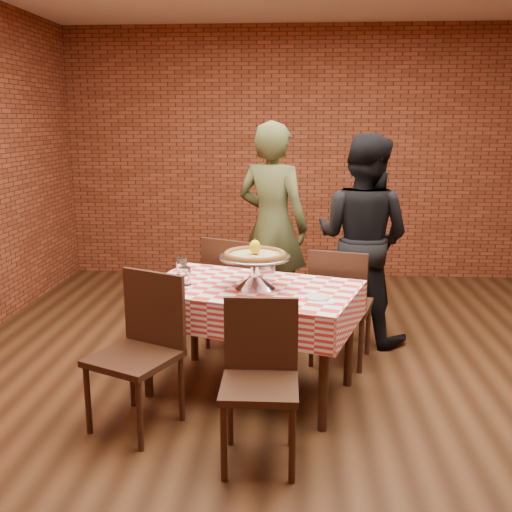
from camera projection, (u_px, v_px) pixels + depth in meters
name	position (u px, v px, depth m)	size (l,w,h in m)	color
ground	(300.00, 380.00, 4.24)	(6.00, 6.00, 0.00)	black
back_wall	(300.00, 155.00, 6.82)	(5.50, 5.50, 0.00)	#612917
table	(250.00, 340.00, 4.00)	(1.38, 0.83, 0.75)	#361D11
tablecloth	(250.00, 303.00, 3.94)	(1.42, 0.87, 0.24)	red
pizza_stand	(255.00, 272.00, 3.84)	(0.48, 0.48, 0.21)	silver
pizza	(255.00, 255.00, 3.82)	(0.41, 0.41, 0.03)	beige
lemon	(255.00, 247.00, 3.81)	(0.08, 0.08, 0.10)	yellow
water_glass_left	(185.00, 276.00, 3.92)	(0.08, 0.08, 0.12)	white
water_glass_right	(182.00, 266.00, 4.19)	(0.08, 0.08, 0.12)	white
side_plate	(317.00, 297.00, 3.65)	(0.16, 0.16, 0.01)	white
sweetener_packet_a	(324.00, 304.00, 3.53)	(0.05, 0.04, 0.01)	white
sweetener_packet_b	(330.00, 303.00, 3.54)	(0.05, 0.04, 0.01)	white
condiment_caddy	(267.00, 264.00, 4.18)	(0.11, 0.09, 0.16)	silver
chair_near_left	(134.00, 355.00, 3.50)	(0.46, 0.46, 0.94)	#361D11
chair_near_right	(260.00, 388.00, 3.12)	(0.41, 0.41, 0.89)	#361D11
chair_far_left	(240.00, 291.00, 4.80)	(0.45, 0.45, 0.94)	#361D11
chair_far_right	(341.00, 305.00, 4.50)	(0.43, 0.43, 0.91)	#361D11
diner_olive	(272.00, 226.00, 5.21)	(0.67, 0.44, 1.84)	#424826
diner_black	(362.00, 239.00, 4.90)	(0.85, 0.66, 1.74)	black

